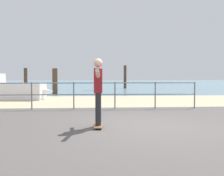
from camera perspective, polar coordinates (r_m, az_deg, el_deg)
name	(u,v)px	position (r m, az deg, el deg)	size (l,w,h in m)	color
ground_plane	(145,135)	(6.22, 6.77, -9.64)	(24.00, 10.00, 0.04)	#514C49
beach_strip	(114,101)	(14.07, 0.52, -2.68)	(24.00, 6.00, 0.04)	tan
sea_surface	(99,84)	(41.99, -2.67, 0.93)	(72.00, 50.00, 0.04)	slate
railing_fence	(74,91)	(10.60, -7.92, -0.72)	(9.51, 0.05, 1.05)	slate
sailboat	(5,90)	(15.74, -21.17, -0.38)	(5.04, 1.85, 5.23)	silver
skateboard	(98,125)	(6.97, -2.84, -7.70)	(0.25, 0.81, 0.08)	brown
skateboarder	(98,87)	(6.86, -2.86, 0.12)	(0.22, 1.45, 1.65)	#26262B
groyne_post_0	(26,80)	(23.54, -17.42, 1.68)	(0.28, 0.28, 1.89)	#513826
groyne_post_1	(55,81)	(19.15, -11.71, 1.36)	(0.35, 0.35, 1.77)	#513826
groyne_post_2	(96,79)	(23.28, -3.30, 1.81)	(0.40, 0.40, 1.90)	#513826
groyne_post_3	(125,77)	(26.87, 2.72, 2.30)	(0.27, 0.27, 2.25)	#513826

